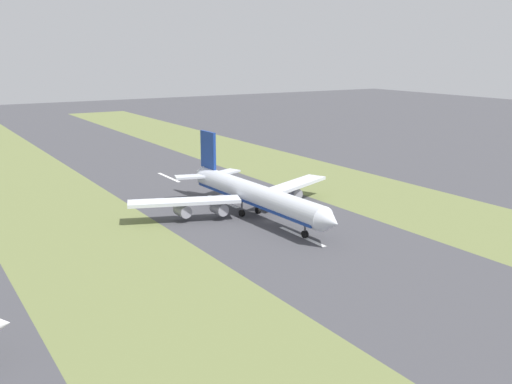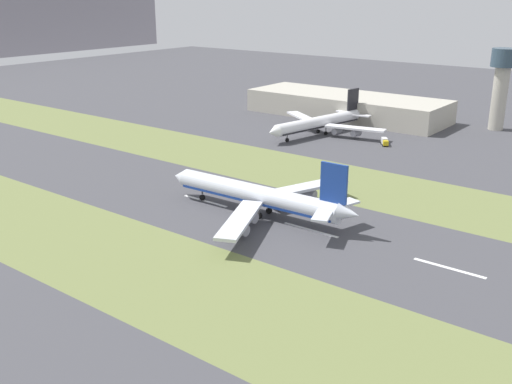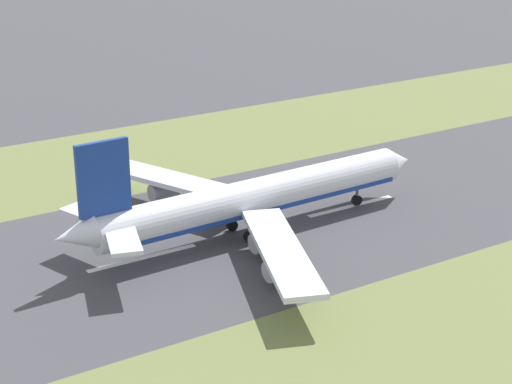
% 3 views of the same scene
% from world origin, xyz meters
% --- Properties ---
extents(ground_plane, '(800.00, 800.00, 0.00)m').
position_xyz_m(ground_plane, '(0.00, 0.00, 0.00)').
color(ground_plane, '#424247').
extents(grass_median_west, '(40.00, 600.00, 0.01)m').
position_xyz_m(grass_median_west, '(-45.00, 0.00, 0.00)').
color(grass_median_west, olive).
rests_on(grass_median_west, ground).
extents(grass_median_east, '(40.00, 600.00, 0.01)m').
position_xyz_m(grass_median_east, '(45.00, 0.00, 0.00)').
color(grass_median_east, olive).
rests_on(grass_median_east, ground).
extents(centreline_dash_mid, '(1.20, 18.00, 0.01)m').
position_xyz_m(centreline_dash_mid, '(0.00, -24.76, 0.01)').
color(centreline_dash_mid, silver).
rests_on(centreline_dash_mid, ground).
extents(centreline_dash_far, '(1.20, 18.00, 0.01)m').
position_xyz_m(centreline_dash_far, '(0.00, 15.24, 0.01)').
color(centreline_dash_far, silver).
rests_on(centreline_dash_far, ground).
extents(airplane_main_jet, '(64.10, 67.14, 20.20)m').
position_xyz_m(airplane_main_jet, '(0.73, -6.66, 6.02)').
color(airplane_main_jet, silver).
rests_on(airplane_main_jet, ground).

